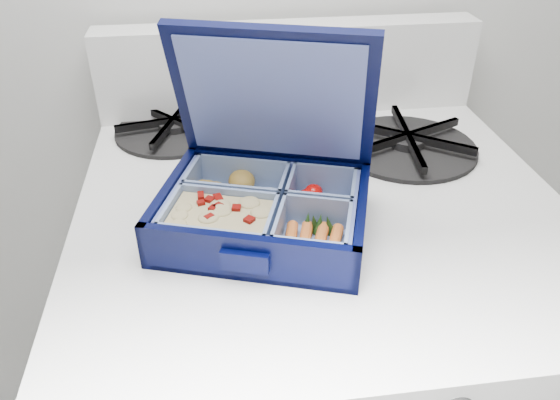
{
  "coord_description": "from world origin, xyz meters",
  "views": [
    {
      "loc": [
        0.42,
        1.12,
        1.26
      ],
      "look_at": [
        0.49,
        1.63,
        0.93
      ],
      "focal_mm": 35.0,
      "sensor_mm": 36.0,
      "label": 1
    }
  ],
  "objects": [
    {
      "name": "fork",
      "position": [
        0.58,
        1.73,
        0.9
      ],
      "size": [
        0.18,
        0.14,
        0.01
      ],
      "primitive_type": null,
      "rotation": [
        0.0,
        0.0,
        -0.93
      ],
      "color": "silver",
      "rests_on": "stove"
    },
    {
      "name": "burner_grate_rear",
      "position": [
        0.37,
        1.89,
        0.9
      ],
      "size": [
        0.21,
        0.21,
        0.02
      ],
      "primitive_type": "cylinder",
      "rotation": [
        0.0,
        0.0,
        0.2
      ],
      "color": "black",
      "rests_on": "stove"
    },
    {
      "name": "burner_grate",
      "position": [
        0.7,
        1.79,
        0.91
      ],
      "size": [
        0.26,
        0.26,
        0.03
      ],
      "primitive_type": "cylinder",
      "rotation": [
        0.0,
        0.0,
        0.41
      ],
      "color": "black",
      "rests_on": "stove"
    },
    {
      "name": "bento_box",
      "position": [
        0.47,
        1.62,
        0.92
      ],
      "size": [
        0.27,
        0.24,
        0.05
      ],
      "primitive_type": null,
      "rotation": [
        0.0,
        0.0,
        -0.32
      ],
      "color": "black",
      "rests_on": "stove"
    }
  ]
}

